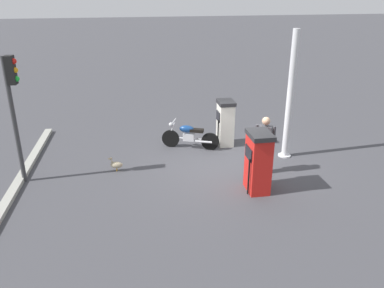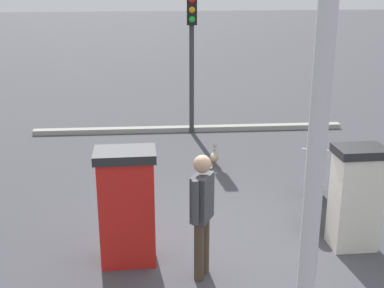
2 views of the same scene
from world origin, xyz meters
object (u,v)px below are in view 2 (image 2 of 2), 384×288
at_px(canopy_support_pole, 315,169).
at_px(motorcycle_near_pump, 315,186).
at_px(wandering_duck, 214,156).
at_px(fuel_pump_near, 355,197).
at_px(attendant_person, 202,209).
at_px(roadside_traffic_light, 192,40).
at_px(fuel_pump_far, 127,206).

bearing_deg(canopy_support_pole, motorcycle_near_pump, -22.24).
bearing_deg(wandering_duck, canopy_support_pole, -178.50).
xyz_separation_m(fuel_pump_near, canopy_support_pole, (-1.62, 1.29, 1.10)).
relative_size(motorcycle_near_pump, attendant_person, 1.07).
height_order(fuel_pump_near, motorcycle_near_pump, fuel_pump_near).
xyz_separation_m(wandering_duck, roadside_traffic_light, (2.43, 0.17, 2.16)).
relative_size(fuel_pump_near, motorcycle_near_pump, 0.85).
bearing_deg(canopy_support_pole, fuel_pump_far, 50.55).
height_order(wandering_duck, roadside_traffic_light, roadside_traffic_light).
relative_size(fuel_pump_far, motorcycle_near_pump, 0.90).
height_order(fuel_pump_near, wandering_duck, fuel_pump_near).
bearing_deg(motorcycle_near_pump, roadside_traffic_light, 17.07).
relative_size(fuel_pump_near, wandering_duck, 3.53).
height_order(motorcycle_near_pump, attendant_person, attendant_person).
xyz_separation_m(attendant_person, wandering_duck, (4.15, -0.88, -0.77)).
height_order(fuel_pump_far, attendant_person, attendant_person).
relative_size(fuel_pump_near, fuel_pump_far, 0.94).
height_order(fuel_pump_near, attendant_person, attendant_person).
xyz_separation_m(fuel_pump_near, roadside_traffic_light, (6.07, 1.60, 1.59)).
bearing_deg(roadside_traffic_light, motorcycle_near_pump, -162.93).
height_order(motorcycle_near_pump, canopy_support_pole, canopy_support_pole).
distance_m(fuel_pump_far, canopy_support_pole, 2.76).
relative_size(fuel_pump_far, roadside_traffic_light, 0.47).
distance_m(roadside_traffic_light, canopy_support_pole, 7.72).
bearing_deg(roadside_traffic_light, canopy_support_pole, -177.69).
bearing_deg(fuel_pump_near, motorcycle_near_pump, 5.34).
height_order(fuel_pump_near, canopy_support_pole, canopy_support_pole).
bearing_deg(motorcycle_near_pump, wandering_duck, 28.70).
xyz_separation_m(roadside_traffic_light, canopy_support_pole, (-7.70, -0.31, -0.48)).
height_order(motorcycle_near_pump, wandering_duck, motorcycle_near_pump).
bearing_deg(fuel_pump_far, motorcycle_near_pump, -68.40).
distance_m(motorcycle_near_pump, canopy_support_pole, 3.41).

